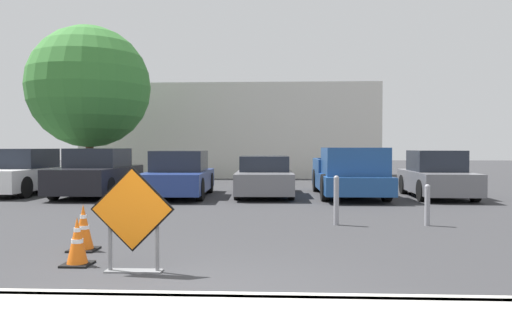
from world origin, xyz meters
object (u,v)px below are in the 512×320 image
at_px(traffic_cone_second, 83,228).
at_px(parked_car_nearest, 24,173).
at_px(parked_car_fifth, 436,176).
at_px(bollard_second, 427,204).
at_px(parked_car_third, 179,176).
at_px(pickup_truck, 350,174).
at_px(road_closed_sign, 133,217).
at_px(parked_car_second, 98,174).
at_px(parked_car_fourth, 264,177).
at_px(bollard_nearest, 336,199).
at_px(traffic_cone_nearest, 77,242).

distance_m(traffic_cone_second, parked_car_nearest, 10.99).
xyz_separation_m(parked_car_fifth, bollard_second, (-2.02, -5.97, -0.23)).
distance_m(traffic_cone_second, bollard_second, 6.79).
xyz_separation_m(parked_car_third, pickup_truck, (5.63, 0.10, 0.04)).
xyz_separation_m(road_closed_sign, traffic_cone_second, (-1.20, 1.34, -0.37)).
distance_m(road_closed_sign, traffic_cone_second, 1.84).
xyz_separation_m(parked_car_second, parked_car_fourth, (5.63, 0.37, -0.11)).
height_order(traffic_cone_second, bollard_second, bollard_second).
height_order(parked_car_nearest, parked_car_second, parked_car_second).
xyz_separation_m(traffic_cone_second, bollard_nearest, (4.30, 2.80, 0.19)).
bearing_deg(parked_car_fifth, parked_car_second, 1.15).
relative_size(traffic_cone_second, parked_car_nearest, 0.16).
xyz_separation_m(traffic_cone_nearest, parked_car_nearest, (-6.17, 10.27, 0.40)).
bearing_deg(parked_car_second, bollard_second, 146.47).
height_order(parked_car_third, bollard_second, parked_car_third).
bearing_deg(parked_car_second, traffic_cone_nearest, 108.42).
bearing_deg(road_closed_sign, bollard_nearest, 53.21).
xyz_separation_m(road_closed_sign, bollard_nearest, (3.10, 4.15, -0.17)).
bearing_deg(parked_car_second, pickup_truck, 179.14).
bearing_deg(parked_car_nearest, parked_car_third, 174.98).
relative_size(road_closed_sign, traffic_cone_second, 1.89).
xyz_separation_m(traffic_cone_nearest, parked_car_fourth, (2.27, 10.16, 0.30)).
distance_m(road_closed_sign, bollard_nearest, 5.18).
relative_size(pickup_truck, bollard_nearest, 5.28).
xyz_separation_m(parked_car_nearest, parked_car_third, (5.62, -0.63, -0.03)).
bearing_deg(traffic_cone_second, road_closed_sign, -48.26).
xyz_separation_m(traffic_cone_second, parked_car_nearest, (-5.86, 9.29, 0.37)).
distance_m(traffic_cone_second, parked_car_second, 9.33).
bearing_deg(parked_car_third, bollard_nearest, 125.68).
distance_m(parked_car_third, parked_car_fourth, 2.86).
relative_size(parked_car_second, parked_car_fifth, 1.13).
distance_m(parked_car_nearest, parked_car_fifth, 14.07).
bearing_deg(parked_car_nearest, parked_car_fifth, 179.30).
bearing_deg(parked_car_fourth, parked_car_third, 8.92).
relative_size(road_closed_sign, parked_car_fourth, 0.30).
xyz_separation_m(parked_car_nearest, bollard_nearest, (10.16, -6.49, -0.17)).
height_order(traffic_cone_second, parked_car_third, parked_car_third).
bearing_deg(parked_car_nearest, traffic_cone_second, 123.65).
bearing_deg(traffic_cone_nearest, pickup_truck, 62.42).
height_order(traffic_cone_nearest, traffic_cone_second, traffic_cone_second).
relative_size(traffic_cone_nearest, pickup_truck, 0.12).
relative_size(traffic_cone_nearest, parked_car_fourth, 0.15).
bearing_deg(bollard_nearest, traffic_cone_nearest, -136.52).
relative_size(parked_car_nearest, pickup_truck, 0.82).
height_order(road_closed_sign, bollard_second, road_closed_sign).
bearing_deg(road_closed_sign, parked_car_nearest, 123.57).
height_order(pickup_truck, bollard_second, pickup_truck).
xyz_separation_m(traffic_cone_second, parked_car_fifth, (8.21, 8.77, 0.34)).
distance_m(road_closed_sign, parked_car_second, 11.00).
height_order(road_closed_sign, parked_car_second, parked_car_second).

